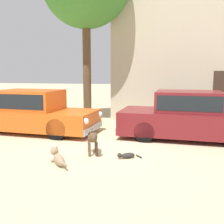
{
  "coord_description": "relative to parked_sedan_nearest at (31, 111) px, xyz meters",
  "views": [
    {
      "loc": [
        1.8,
        -7.1,
        2.02
      ],
      "look_at": [
        0.24,
        0.2,
        0.9
      ],
      "focal_mm": 41.93,
      "sensor_mm": 36.0,
      "label": 1
    }
  ],
  "objects": [
    {
      "name": "ground_plane",
      "position": [
        2.77,
        -0.99,
        -0.71
      ],
      "size": [
        80.0,
        80.0,
        0.0
      ],
      "primitive_type": "plane",
      "color": "#CCB78E"
    },
    {
      "name": "parked_sedan_nearest",
      "position": [
        0.0,
        0.0,
        0.0
      ],
      "size": [
        4.71,
        1.98,
        1.44
      ],
      "rotation": [
        0.0,
        0.0,
        -0.06
      ],
      "color": "#D15619",
      "rests_on": "ground_plane"
    },
    {
      "name": "parked_sedan_second",
      "position": [
        5.24,
        0.18,
        0.01
      ],
      "size": [
        4.44,
        2.0,
        1.47
      ],
      "rotation": [
        0.0,
        0.0,
        -0.05
      ],
      "color": "maroon",
      "rests_on": "ground_plane"
    },
    {
      "name": "stray_dog_spotted",
      "position": [
        2.22,
        -2.85,
        -0.56
      ],
      "size": [
        0.68,
        0.8,
        0.36
      ],
      "rotation": [
        0.0,
        0.0,
        2.27
      ],
      "color": "#997F60",
      "rests_on": "ground_plane"
    },
    {
      "name": "stray_dog_tan",
      "position": [
        2.79,
        -2.03,
        -0.27
      ],
      "size": [
        0.44,
        0.99,
        0.67
      ],
      "rotation": [
        0.0,
        0.0,
        5.05
      ],
      "color": "brown",
      "rests_on": "ground_plane"
    },
    {
      "name": "stray_cat",
      "position": [
        3.66,
        -2.14,
        -0.64
      ],
      "size": [
        0.58,
        0.38,
        0.16
      ],
      "rotation": [
        0.0,
        0.0,
        3.66
      ],
      "color": "#2D2B28",
      "rests_on": "ground_plane"
    }
  ]
}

